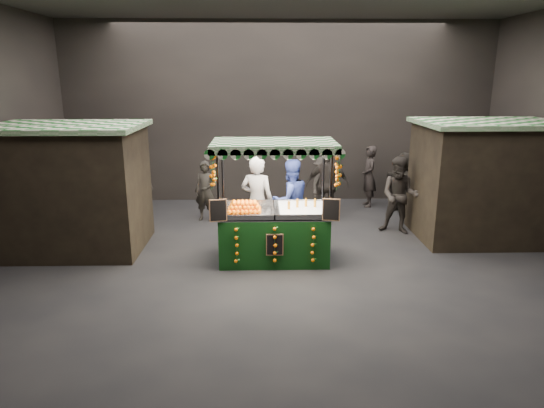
{
  "coord_description": "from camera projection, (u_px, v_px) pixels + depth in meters",
  "views": [
    {
      "loc": [
        -0.52,
        -8.62,
        3.54
      ],
      "look_at": [
        -0.3,
        0.54,
        1.06
      ],
      "focal_mm": 31.55,
      "sensor_mm": 36.0,
      "label": 1
    }
  ],
  "objects": [
    {
      "name": "vendor_grey",
      "position": [
        257.0,
        202.0,
        10.04
      ],
      "size": [
        0.81,
        0.64,
        1.93
      ],
      "rotation": [
        0.0,
        0.0,
        2.85
      ],
      "color": "slate",
      "rests_on": "ground"
    },
    {
      "name": "ground",
      "position": [
        288.0,
        264.0,
        9.25
      ],
      "size": [
        12.0,
        12.0,
        0.0
      ],
      "primitive_type": "plane",
      "color": "black",
      "rests_on": "ground"
    },
    {
      "name": "shopper_1",
      "position": [
        399.0,
        196.0,
        10.87
      ],
      "size": [
        1.06,
        0.96,
        1.77
      ],
      "rotation": [
        0.0,
        0.0,
        -0.41
      ],
      "color": "#2A2522",
      "rests_on": "ground"
    },
    {
      "name": "market_hall",
      "position": [
        290.0,
        84.0,
        8.37
      ],
      "size": [
        12.1,
        10.1,
        5.05
      ],
      "color": "black",
      "rests_on": "ground"
    },
    {
      "name": "shopper_3",
      "position": [
        323.0,
        185.0,
        12.55
      ],
      "size": [
        1.03,
        1.11,
        1.51
      ],
      "rotation": [
        0.0,
        0.0,
        0.93
      ],
      "color": "#2B2723",
      "rests_on": "ground"
    },
    {
      "name": "shopper_6",
      "position": [
        369.0,
        176.0,
        13.14
      ],
      "size": [
        0.41,
        0.62,
        1.68
      ],
      "rotation": [
        0.0,
        0.0,
        -1.55
      ],
      "color": "black",
      "rests_on": "ground"
    },
    {
      "name": "vendor_blue",
      "position": [
        290.0,
        201.0,
        10.29
      ],
      "size": [
        1.09,
        0.99,
        1.82
      ],
      "rotation": [
        0.0,
        0.0,
        3.55
      ],
      "color": "navy",
      "rests_on": "ground"
    },
    {
      "name": "neighbour_stall_right",
      "position": [
        485.0,
        180.0,
        10.46
      ],
      "size": [
        3.0,
        2.2,
        2.6
      ],
      "color": "black",
      "rests_on": "ground"
    },
    {
      "name": "shopper_4",
      "position": [
        135.0,
        180.0,
        12.49
      ],
      "size": [
        0.97,
        0.74,
        1.78
      ],
      "rotation": [
        0.0,
        0.0,
        3.35
      ],
      "color": "#2B2623",
      "rests_on": "ground"
    },
    {
      "name": "neighbour_stall_left",
      "position": [
        71.0,
        188.0,
        9.77
      ],
      "size": [
        3.0,
        2.2,
        2.6
      ],
      "color": "black",
      "rests_on": "ground"
    },
    {
      "name": "shopper_5",
      "position": [
        404.0,
        182.0,
        12.61
      ],
      "size": [
        1.14,
        1.53,
        1.61
      ],
      "rotation": [
        0.0,
        0.0,
        2.08
      ],
      "color": "#2A2622",
      "rests_on": "ground"
    },
    {
      "name": "shopper_0",
      "position": [
        206.0,
        191.0,
        11.86
      ],
      "size": [
        0.62,
        0.48,
        1.5
      ],
      "rotation": [
        0.0,
        0.0,
        -0.24
      ],
      "color": "#282520",
      "rests_on": "ground"
    },
    {
      "name": "juice_stall",
      "position": [
        274.0,
        225.0,
        9.28
      ],
      "size": [
        2.42,
        1.42,
        2.34
      ],
      "color": "black",
      "rests_on": "ground"
    },
    {
      "name": "shopper_2",
      "position": [
        328.0,
        185.0,
        11.86
      ],
      "size": [
        1.1,
        0.54,
        1.82
      ],
      "rotation": [
        0.0,
        0.0,
        3.05
      ],
      "color": "#2C2723",
      "rests_on": "ground"
    }
  ]
}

